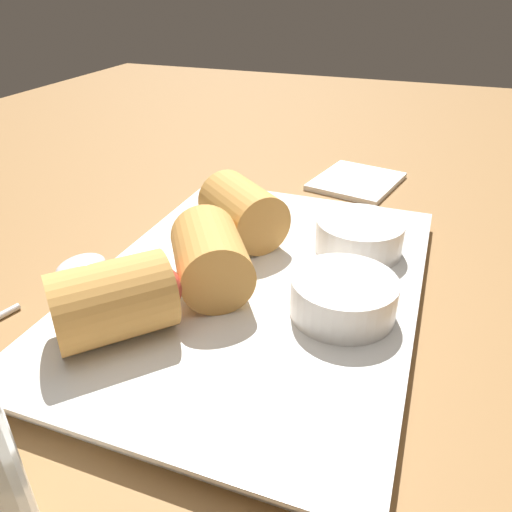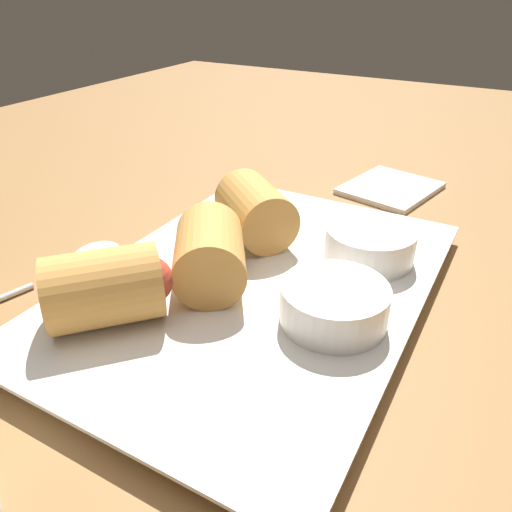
% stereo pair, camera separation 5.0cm
% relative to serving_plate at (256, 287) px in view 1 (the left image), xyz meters
% --- Properties ---
extents(table_surface, '(1.80, 1.40, 0.02)m').
position_rel_serving_plate_xyz_m(table_surface, '(-0.01, -0.01, -0.02)').
color(table_surface, olive).
rests_on(table_surface, ground).
extents(serving_plate, '(0.34, 0.24, 0.01)m').
position_rel_serving_plate_xyz_m(serving_plate, '(0.00, 0.00, 0.00)').
color(serving_plate, silver).
rests_on(serving_plate, table_surface).
extents(roll_front_left, '(0.09, 0.09, 0.05)m').
position_rel_serving_plate_xyz_m(roll_front_left, '(-0.06, -0.04, 0.03)').
color(roll_front_left, '#D19347').
rests_on(roll_front_left, serving_plate).
extents(roll_front_right, '(0.09, 0.08, 0.05)m').
position_rel_serving_plate_xyz_m(roll_front_right, '(0.02, -0.03, 0.03)').
color(roll_front_right, '#D19347').
rests_on(roll_front_right, serving_plate).
extents(roll_back_left, '(0.09, 0.09, 0.05)m').
position_rel_serving_plate_xyz_m(roll_back_left, '(0.09, -0.06, 0.03)').
color(roll_back_left, '#D19347').
rests_on(roll_back_left, serving_plate).
extents(dipping_bowl_near, '(0.07, 0.07, 0.03)m').
position_rel_serving_plate_xyz_m(dipping_bowl_near, '(0.02, 0.07, 0.02)').
color(dipping_bowl_near, white).
rests_on(dipping_bowl_near, serving_plate).
extents(dipping_bowl_far, '(0.07, 0.07, 0.03)m').
position_rel_serving_plate_xyz_m(dipping_bowl_far, '(-0.07, 0.06, 0.02)').
color(dipping_bowl_far, white).
rests_on(dipping_bowl_far, serving_plate).
extents(spoon, '(0.21, 0.07, 0.01)m').
position_rel_serving_plate_xyz_m(spoon, '(0.04, -0.15, -0.00)').
color(spoon, silver).
rests_on(spoon, table_surface).
extents(napkin, '(0.12, 0.11, 0.01)m').
position_rel_serving_plate_xyz_m(napkin, '(-0.26, 0.03, -0.00)').
color(napkin, white).
rests_on(napkin, table_surface).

